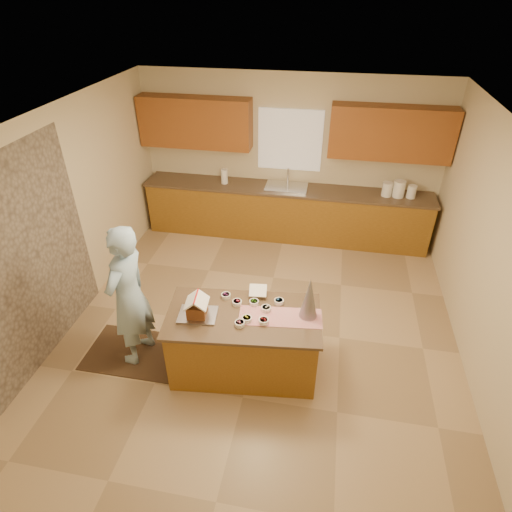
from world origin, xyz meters
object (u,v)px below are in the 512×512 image
(boy, at_px, (129,297))
(island_base, at_px, (244,344))
(tinsel_tree, at_px, (309,298))
(gingerbread_house, at_px, (197,307))

(boy, bearing_deg, island_base, 99.89)
(tinsel_tree, height_order, boy, boy)
(gingerbread_house, bearing_deg, island_base, 11.35)
(island_base, height_order, boy, boy)
(tinsel_tree, distance_m, gingerbread_house, 1.20)
(island_base, bearing_deg, tinsel_tree, 3.67)
(island_base, height_order, gingerbread_house, gingerbread_house)
(gingerbread_house, bearing_deg, boy, 174.32)
(boy, bearing_deg, gingerbread_house, 93.55)
(island_base, relative_size, tinsel_tree, 3.27)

